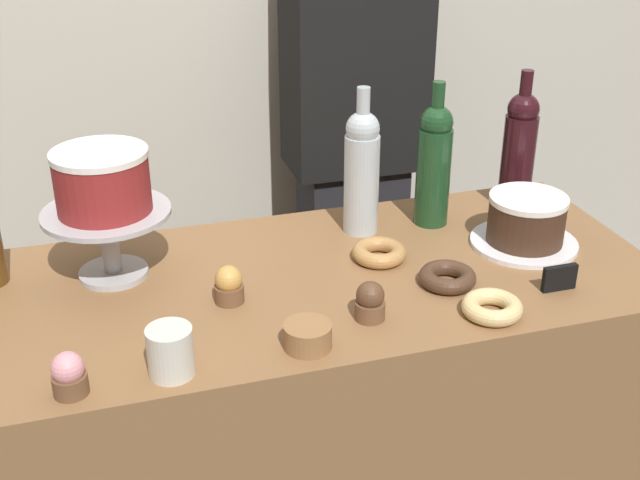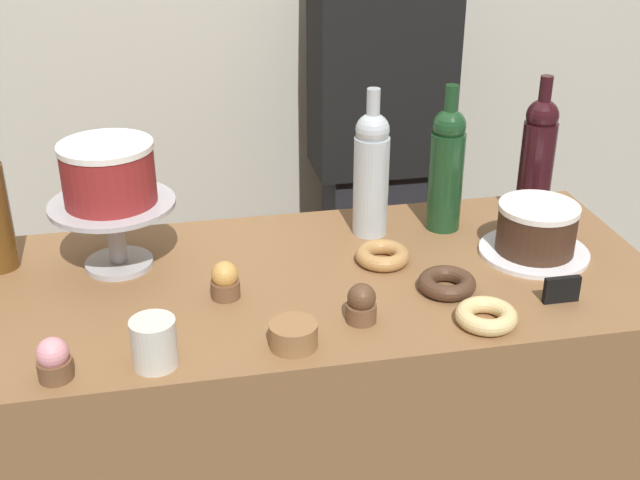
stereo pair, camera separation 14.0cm
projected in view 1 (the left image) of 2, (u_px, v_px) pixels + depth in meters
display_counter at (320, 449)px, 1.83m from camera, size 1.36×0.61×0.89m
cake_stand_pedestal at (109, 231)px, 1.59m from camera, size 0.25×0.25×0.14m
white_layer_cake at (102, 181)px, 1.54m from camera, size 0.18×0.18×0.12m
silver_serving_platter at (524, 243)px, 1.75m from camera, size 0.23×0.23×0.01m
chocolate_round_cake at (527, 219)px, 1.73m from camera, size 0.16×0.16×0.10m
wine_bottle_green at (434, 163)px, 1.79m from camera, size 0.08×0.08×0.33m
wine_bottle_clear at (362, 170)px, 1.75m from camera, size 0.08×0.08×0.33m
wine_bottle_dark_red at (519, 148)px, 1.87m from camera, size 0.08×0.08×0.33m
cupcake_strawberry at (69, 375)px, 1.27m from camera, size 0.06×0.06×0.07m
cupcake_chocolate at (370, 302)px, 1.47m from camera, size 0.06×0.06×0.07m
cupcake_caramel at (229, 285)px, 1.53m from camera, size 0.06×0.06×0.07m
donut_maple at (379, 253)px, 1.69m from camera, size 0.11×0.11×0.03m
donut_chocolate at (447, 277)px, 1.59m from camera, size 0.11×0.11×0.03m
donut_glazed at (492, 307)px, 1.49m from camera, size 0.11×0.11×0.03m
cookie_stack at (308, 336)px, 1.40m from camera, size 0.08×0.08×0.04m
price_sign_chalkboard at (559, 278)px, 1.57m from camera, size 0.07×0.01×0.05m
coffee_cup_ceramic at (170, 352)px, 1.32m from camera, size 0.08×0.08×0.08m
barista_figure at (353, 167)px, 2.29m from camera, size 0.36×0.22×1.60m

